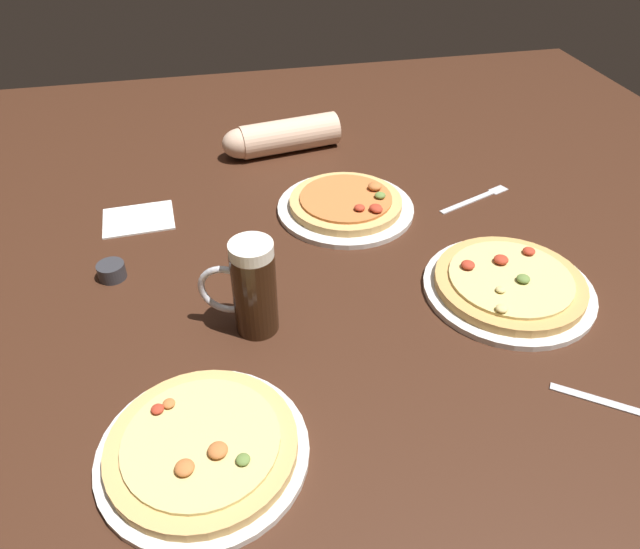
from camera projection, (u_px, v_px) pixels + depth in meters
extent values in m
cube|color=#3D2114|center=(320.00, 289.00, 1.15)|extent=(2.40, 2.40, 0.03)
cylinder|color=silver|center=(204.00, 452.00, 0.83)|extent=(0.30, 0.30, 0.01)
cylinder|color=tan|center=(202.00, 446.00, 0.82)|extent=(0.27, 0.27, 0.02)
cylinder|color=#DBC67A|center=(201.00, 441.00, 0.81)|extent=(0.22, 0.22, 0.01)
ellipsoid|color=#C67038|center=(218.00, 450.00, 0.79)|extent=(0.03, 0.03, 0.01)
ellipsoid|color=#B73823|center=(157.00, 409.00, 0.85)|extent=(0.02, 0.02, 0.01)
ellipsoid|color=#C67038|center=(169.00, 403.00, 0.86)|extent=(0.02, 0.02, 0.01)
ellipsoid|color=#C67038|center=(185.00, 468.00, 0.77)|extent=(0.03, 0.03, 0.01)
ellipsoid|color=olive|center=(243.00, 459.00, 0.78)|extent=(0.02, 0.02, 0.01)
cylinder|color=silver|center=(345.00, 208.00, 1.34)|extent=(0.31, 0.31, 0.01)
cylinder|color=tan|center=(346.00, 203.00, 1.33)|extent=(0.25, 0.25, 0.02)
cylinder|color=#C67038|center=(346.00, 198.00, 1.32)|extent=(0.21, 0.21, 0.01)
ellipsoid|color=#B73823|center=(377.00, 209.00, 1.27)|extent=(0.02, 0.02, 0.01)
ellipsoid|color=#B73823|center=(376.00, 208.00, 1.27)|extent=(0.03, 0.03, 0.01)
ellipsoid|color=#C67038|center=(375.00, 186.00, 1.34)|extent=(0.03, 0.03, 0.02)
ellipsoid|color=#B73823|center=(360.00, 208.00, 1.27)|extent=(0.02, 0.02, 0.01)
ellipsoid|color=olive|center=(380.00, 195.00, 1.31)|extent=(0.02, 0.02, 0.01)
cylinder|color=silver|center=(508.00, 289.00, 1.11)|extent=(0.32, 0.32, 0.01)
cylinder|color=tan|center=(510.00, 283.00, 1.10)|extent=(0.28, 0.28, 0.02)
cylinder|color=#DBC67A|center=(511.00, 278.00, 1.10)|extent=(0.23, 0.23, 0.01)
ellipsoid|color=olive|center=(523.00, 279.00, 1.08)|extent=(0.02, 0.02, 0.01)
ellipsoid|color=#B73823|center=(468.00, 265.00, 1.11)|extent=(0.03, 0.03, 0.01)
ellipsoid|color=#B73823|center=(529.00, 251.00, 1.15)|extent=(0.02, 0.02, 0.01)
ellipsoid|color=#DBC67A|center=(501.00, 290.00, 1.06)|extent=(0.02, 0.02, 0.01)
ellipsoid|color=#DBC67A|center=(502.00, 309.00, 1.02)|extent=(0.02, 0.02, 0.01)
ellipsoid|color=#B73823|center=(501.00, 260.00, 1.12)|extent=(0.03, 0.03, 0.01)
cylinder|color=black|center=(255.00, 293.00, 0.99)|extent=(0.08, 0.08, 0.16)
cylinder|color=white|center=(251.00, 250.00, 0.94)|extent=(0.07, 0.07, 0.02)
torus|color=silver|center=(226.00, 290.00, 1.00)|extent=(0.10, 0.05, 0.10)
cylinder|color=#333338|center=(112.00, 271.00, 1.14)|extent=(0.05, 0.05, 0.03)
cube|color=white|center=(138.00, 218.00, 1.31)|extent=(0.16, 0.13, 0.01)
cube|color=silver|center=(468.00, 201.00, 1.37)|extent=(0.16, 0.08, 0.01)
cube|color=silver|center=(498.00, 189.00, 1.41)|extent=(0.05, 0.04, 0.00)
cube|color=silver|center=(614.00, 404.00, 0.90)|extent=(0.16, 0.12, 0.01)
cylinder|color=beige|center=(289.00, 135.00, 1.55)|extent=(0.27, 0.13, 0.09)
ellipsoid|color=beige|center=(241.00, 143.00, 1.52)|extent=(0.10, 0.08, 0.08)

